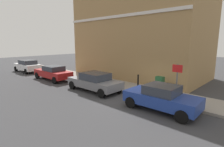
{
  "coord_description": "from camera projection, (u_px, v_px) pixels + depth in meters",
  "views": [
    {
      "loc": [
        -9.07,
        -6.33,
        3.74
      ],
      "look_at": [
        1.06,
        3.15,
        1.2
      ],
      "focal_mm": 28.15,
      "sensor_mm": 36.0,
      "label": 1
    }
  ],
  "objects": [
    {
      "name": "utility_cabinet",
      "position": [
        160.0,
        85.0,
        12.47
      ],
      "size": [
        0.46,
        0.61,
        1.15
      ],
      "color": "#1E4C28",
      "rests_on": "sidewalk"
    },
    {
      "name": "car_blue",
      "position": [
        161.0,
        98.0,
        9.56
      ],
      "size": [
        1.92,
        4.03,
        1.43
      ],
      "rotation": [
        0.0,
        0.0,
        1.59
      ],
      "color": "navy",
      "rests_on": "ground"
    },
    {
      "name": "sidewalk",
      "position": [
        96.0,
        80.0,
        16.81
      ],
      "size": [
        2.64,
        30.0,
        0.15
      ],
      "primitive_type": "cube",
      "color": "gray",
      "rests_on": "ground"
    },
    {
      "name": "car_red",
      "position": [
        53.0,
        73.0,
        17.27
      ],
      "size": [
        1.88,
        4.53,
        1.4
      ],
      "rotation": [
        0.0,
        0.0,
        1.59
      ],
      "color": "maroon",
      "rests_on": "ground"
    },
    {
      "name": "corner_building",
      "position": [
        140.0,
        32.0,
        18.68
      ],
      "size": [
        7.66,
        13.16,
        9.4
      ],
      "color": "#9E7A4C",
      "rests_on": "ground"
    },
    {
      "name": "bollard_far_kerb",
      "position": [
        109.0,
        80.0,
        14.09
      ],
      "size": [
        0.14,
        0.14,
        1.04
      ],
      "color": "black",
      "rests_on": "sidewalk"
    },
    {
      "name": "car_grey",
      "position": [
        95.0,
        81.0,
        13.38
      ],
      "size": [
        1.97,
        4.46,
        1.41
      ],
      "rotation": [
        0.0,
        0.0,
        1.58
      ],
      "color": "slate",
      "rests_on": "ground"
    },
    {
      "name": "bollard_near_cabinet",
      "position": [
        138.0,
        80.0,
        13.83
      ],
      "size": [
        0.14,
        0.14,
        1.04
      ],
      "color": "black",
      "rests_on": "sidewalk"
    },
    {
      "name": "ground",
      "position": [
        136.0,
        100.0,
        11.44
      ],
      "size": [
        80.0,
        80.0,
        0.0
      ],
      "primitive_type": "plane",
      "color": "#38383A"
    },
    {
      "name": "car_white",
      "position": [
        27.0,
        66.0,
        21.68
      ],
      "size": [
        1.9,
        4.17,
        1.49
      ],
      "rotation": [
        0.0,
        0.0,
        1.59
      ],
      "color": "silver",
      "rests_on": "ground"
    },
    {
      "name": "street_sign",
      "position": [
        177.0,
        78.0,
        10.22
      ],
      "size": [
        0.08,
        0.6,
        2.3
      ],
      "color": "#59595B",
      "rests_on": "sidewalk"
    }
  ]
}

